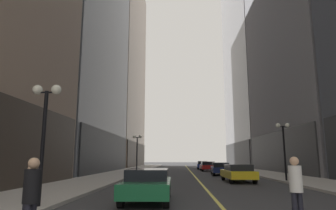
{
  "coord_description": "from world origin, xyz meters",
  "views": [
    {
      "loc": [
        -1.56,
        -3.01,
        1.77
      ],
      "look_at": [
        -2.71,
        28.13,
        7.43
      ],
      "focal_mm": 31.4,
      "sensor_mm": 36.0,
      "label": 1
    }
  ],
  "objects_px": {
    "car_navy": "(220,168)",
    "street_lamp_left_far": "(137,145)",
    "car_green": "(148,184)",
    "car_yellow": "(238,172)",
    "car_blue": "(202,165)",
    "pedestrian_with_orange_bag": "(30,194)",
    "pedestrian_in_white_shirt": "(296,185)",
    "pedestrian_in_black_coat": "(31,194)",
    "street_lamp_right_mid": "(284,138)",
    "car_red": "(208,166)",
    "street_lamp_left_near": "(45,116)"
  },
  "relations": [
    {
      "from": "street_lamp_left_near",
      "to": "pedestrian_with_orange_bag",
      "type": "bearing_deg",
      "value": -67.92
    },
    {
      "from": "street_lamp_left_far",
      "to": "car_yellow",
      "type": "bearing_deg",
      "value": -49.9
    },
    {
      "from": "car_blue",
      "to": "street_lamp_left_near",
      "type": "relative_size",
      "value": 1.08
    },
    {
      "from": "car_red",
      "to": "car_yellow",
      "type": "bearing_deg",
      "value": -88.69
    },
    {
      "from": "car_green",
      "to": "street_lamp_left_far",
      "type": "bearing_deg",
      "value": 99.34
    },
    {
      "from": "pedestrian_in_white_shirt",
      "to": "street_lamp_right_mid",
      "type": "height_order",
      "value": "street_lamp_right_mid"
    },
    {
      "from": "car_yellow",
      "to": "car_blue",
      "type": "bearing_deg",
      "value": 91.29
    },
    {
      "from": "pedestrian_in_black_coat",
      "to": "street_lamp_right_mid",
      "type": "relative_size",
      "value": 0.4
    },
    {
      "from": "street_lamp_left_far",
      "to": "street_lamp_right_mid",
      "type": "xyz_separation_m",
      "value": [
        12.8,
        -11.35,
        0.0
      ]
    },
    {
      "from": "car_navy",
      "to": "street_lamp_left_near",
      "type": "relative_size",
      "value": 1.09
    },
    {
      "from": "car_red",
      "to": "street_lamp_left_far",
      "type": "distance_m",
      "value": 12.39
    },
    {
      "from": "car_green",
      "to": "street_lamp_right_mid",
      "type": "height_order",
      "value": "street_lamp_right_mid"
    },
    {
      "from": "car_green",
      "to": "street_lamp_right_mid",
      "type": "bearing_deg",
      "value": 47.37
    },
    {
      "from": "car_navy",
      "to": "street_lamp_left_far",
      "type": "xyz_separation_m",
      "value": [
        -9.25,
        1.7,
        2.54
      ]
    },
    {
      "from": "car_navy",
      "to": "pedestrian_with_orange_bag",
      "type": "bearing_deg",
      "value": -107.33
    },
    {
      "from": "car_navy",
      "to": "car_green",
      "type": "bearing_deg",
      "value": -106.19
    },
    {
      "from": "car_yellow",
      "to": "pedestrian_in_white_shirt",
      "type": "xyz_separation_m",
      "value": [
        -1.34,
        -14.81,
        0.34
      ]
    },
    {
      "from": "car_green",
      "to": "car_blue",
      "type": "xyz_separation_m",
      "value": [
        5.17,
        37.09,
        -0.0
      ]
    },
    {
      "from": "car_blue",
      "to": "car_green",
      "type": "bearing_deg",
      "value": -97.94
    },
    {
      "from": "car_green",
      "to": "street_lamp_right_mid",
      "type": "distance_m",
      "value": 13.93
    },
    {
      "from": "street_lamp_left_near",
      "to": "car_green",
      "type": "bearing_deg",
      "value": 33.06
    },
    {
      "from": "pedestrian_in_black_coat",
      "to": "street_lamp_right_mid",
      "type": "distance_m",
      "value": 20.01
    },
    {
      "from": "car_red",
      "to": "car_green",
      "type": "bearing_deg",
      "value": -100.18
    },
    {
      "from": "pedestrian_in_black_coat",
      "to": "car_blue",
      "type": "bearing_deg",
      "value": 81.03
    },
    {
      "from": "car_green",
      "to": "car_yellow",
      "type": "distance_m",
      "value": 11.88
    },
    {
      "from": "pedestrian_with_orange_bag",
      "to": "car_blue",
      "type": "bearing_deg",
      "value": 80.23
    },
    {
      "from": "car_blue",
      "to": "street_lamp_right_mid",
      "type": "relative_size",
      "value": 1.08
    },
    {
      "from": "car_red",
      "to": "car_blue",
      "type": "relative_size",
      "value": 0.84
    },
    {
      "from": "pedestrian_with_orange_bag",
      "to": "street_lamp_left_far",
      "type": "height_order",
      "value": "street_lamp_left_far"
    },
    {
      "from": "street_lamp_left_far",
      "to": "car_blue",
      "type": "bearing_deg",
      "value": 60.96
    },
    {
      "from": "street_lamp_right_mid",
      "to": "car_yellow",
      "type": "bearing_deg",
      "value": 174.99
    },
    {
      "from": "car_green",
      "to": "pedestrian_with_orange_bag",
      "type": "distance_m",
      "value": 6.02
    },
    {
      "from": "street_lamp_left_far",
      "to": "street_lamp_right_mid",
      "type": "distance_m",
      "value": 17.11
    },
    {
      "from": "pedestrian_with_orange_bag",
      "to": "street_lamp_right_mid",
      "type": "xyz_separation_m",
      "value": [
        11.45,
        15.69,
        2.31
      ]
    },
    {
      "from": "car_green",
      "to": "car_blue",
      "type": "bearing_deg",
      "value": 82.06
    },
    {
      "from": "car_blue",
      "to": "pedestrian_with_orange_bag",
      "type": "bearing_deg",
      "value": -99.77
    },
    {
      "from": "pedestrian_in_white_shirt",
      "to": "car_blue",
      "type": "bearing_deg",
      "value": 88.98
    },
    {
      "from": "car_navy",
      "to": "street_lamp_right_mid",
      "type": "xyz_separation_m",
      "value": [
        3.55,
        -9.65,
        2.54
      ]
    },
    {
      "from": "car_green",
      "to": "pedestrian_with_orange_bag",
      "type": "height_order",
      "value": "pedestrian_with_orange_bag"
    },
    {
      "from": "car_red",
      "to": "street_lamp_left_near",
      "type": "bearing_deg",
      "value": -105.47
    },
    {
      "from": "car_navy",
      "to": "street_lamp_left_far",
      "type": "bearing_deg",
      "value": 169.58
    },
    {
      "from": "car_green",
      "to": "pedestrian_in_black_coat",
      "type": "height_order",
      "value": "pedestrian_in_black_coat"
    },
    {
      "from": "car_navy",
      "to": "car_red",
      "type": "xyz_separation_m",
      "value": [
        -0.39,
        9.98,
        -0.0
      ]
    },
    {
      "from": "pedestrian_in_white_shirt",
      "to": "pedestrian_in_black_coat",
      "type": "distance_m",
      "value": 6.48
    },
    {
      "from": "car_green",
      "to": "pedestrian_with_orange_bag",
      "type": "relative_size",
      "value": 2.8
    },
    {
      "from": "pedestrian_in_black_coat",
      "to": "car_green",
      "type": "bearing_deg",
      "value": 75.26
    },
    {
      "from": "pedestrian_in_white_shirt",
      "to": "pedestrian_in_black_coat",
      "type": "height_order",
      "value": "pedestrian_in_white_shirt"
    },
    {
      "from": "car_navy",
      "to": "pedestrian_in_black_coat",
      "type": "distance_m",
      "value": 27.27
    },
    {
      "from": "pedestrian_in_black_coat",
      "to": "street_lamp_left_near",
      "type": "height_order",
      "value": "street_lamp_left_near"
    },
    {
      "from": "pedestrian_in_black_coat",
      "to": "car_red",
      "type": "bearing_deg",
      "value": 78.99
    }
  ]
}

